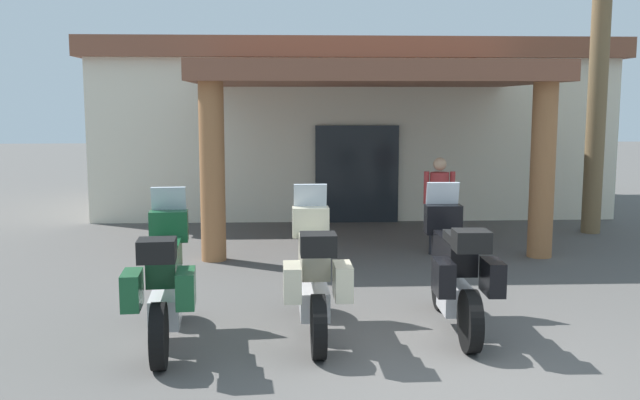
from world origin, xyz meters
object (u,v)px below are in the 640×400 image
object	(u,v)px
motorcycle_cream	(314,274)
pedestrian	(439,199)
motel_building	(347,124)
motorcycle_black	(456,270)
motorcycle_green	(164,280)

from	to	relation	value
motorcycle_cream	pedestrian	distance (m)	4.78
motel_building	motorcycle_black	world-z (taller)	motel_building
motel_building	motorcycle_cream	xyz separation A→B (m)	(-1.35, -10.22, -1.34)
motel_building	motorcycle_cream	distance (m)	10.39
motorcycle_cream	motorcycle_black	world-z (taller)	same
motel_building	motorcycle_black	size ratio (longest dim) A/B	5.42
motorcycle_green	motorcycle_black	bearing A→B (deg)	-88.86
motel_building	motorcycle_green	xyz separation A→B (m)	(-2.97, -10.42, -1.34)
motorcycle_green	motorcycle_black	xyz separation A→B (m)	(3.23, 0.29, 0.00)
motorcycle_green	motorcycle_black	size ratio (longest dim) A/B	1.00
motel_building	motorcycle_black	bearing A→B (deg)	-87.83
motorcycle_green	pedestrian	world-z (taller)	pedestrian
motorcycle_green	pedestrian	distance (m)	5.89
motorcycle_green	motorcycle_cream	world-z (taller)	same
motorcycle_black	motorcycle_green	bearing A→B (deg)	97.20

